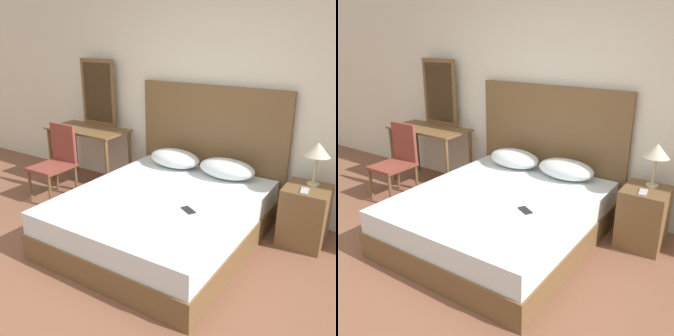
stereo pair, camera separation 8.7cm
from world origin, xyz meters
The scene contains 13 objects.
ground_plane centered at (0.00, 0.00, 0.00)m, with size 16.00×16.00×0.00m, color brown.
wall_back centered at (0.00, 2.25, 1.35)m, with size 10.00×0.06×2.70m.
bed centered at (-0.04, 1.17, 0.23)m, with size 1.71×1.97×0.46m.
headboard centered at (-0.04, 2.18, 0.70)m, with size 1.80×0.05×1.40m.
pillow_left centered at (-0.36, 1.92, 0.57)m, with size 0.62×0.36×0.21m.
pillow_right centered at (0.29, 1.92, 0.57)m, with size 0.62×0.36×0.21m.
phone_on_bed centered at (0.33, 1.02, 0.47)m, with size 0.16×0.14×0.01m.
nightstand centered at (1.15, 1.84, 0.29)m, with size 0.41×0.43×0.58m.
table_lamp centered at (1.17, 1.92, 0.91)m, with size 0.25×0.25×0.42m.
phone_on_nightstand centered at (1.14, 1.73, 0.58)m, with size 0.09×0.16×0.01m.
vanity_desk centered at (-1.67, 1.88, 0.64)m, with size 1.08×0.53×0.76m.
vanity_mirror centered at (-1.67, 2.12, 1.19)m, with size 0.55×0.03×0.87m.
chair centered at (-1.69, 1.34, 0.49)m, with size 0.41×0.47×0.90m.
Camera 2 is at (1.84, -1.52, 1.93)m, focal length 40.00 mm.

